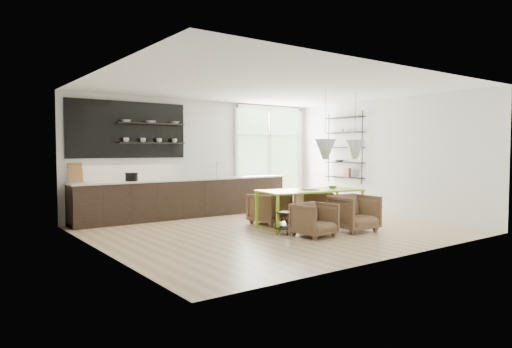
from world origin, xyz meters
The scene contains 11 objects.
room centered at (0.58, 1.10, 1.46)m, with size 7.02×6.01×2.91m.
kitchen_run centered at (-0.70, 2.69, 0.60)m, with size 5.54×0.69×2.75m.
right_shelving centered at (3.36, 1.17, 1.65)m, with size 0.26×1.22×1.90m.
dining_table centered at (0.81, -0.20, 0.74)m, with size 2.31×1.31×0.80m.
armchair_back_left centered at (0.39, 0.67, 0.35)m, with size 0.74×0.76×0.69m, color brown.
armchair_back_right centered at (1.50, 0.44, 0.34)m, with size 0.73×0.75×0.69m, color brown.
armchair_front_left centered at (0.16, -1.02, 0.32)m, with size 0.68×0.70×0.64m, color brown.
armchair_front_right centered at (1.20, -1.07, 0.37)m, with size 0.79×0.81×0.74m, color brown.
wire_stool centered at (-0.16, -0.50, 0.28)m, with size 0.35×0.35×0.44m.
table_book centered at (0.69, -0.19, 0.81)m, with size 0.25×0.34×0.03m, color white.
table_bowl centered at (1.40, -0.28, 0.83)m, with size 0.18×0.18×0.06m, color #477042.
Camera 1 is at (-5.77, -7.27, 1.63)m, focal length 32.00 mm.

